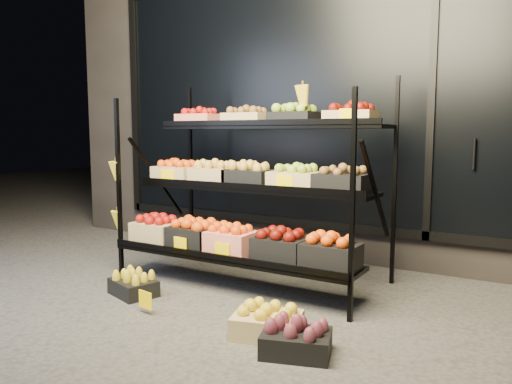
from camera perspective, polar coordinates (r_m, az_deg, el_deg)
The scene contains 7 objects.
ground at distance 3.71m, azimuth -5.77°, elevation -12.43°, with size 24.00×24.00×0.00m, color #514F4C.
building at distance 5.81m, azimuth 9.73°, elevation 11.93°, with size 6.00×2.08×3.50m.
display_rack at distance 4.03m, azimuth -0.93°, elevation 0.64°, with size 2.18×1.02×1.71m.
tag_floor_a at distance 3.52m, azimuth -12.52°, elevation -12.56°, with size 0.13×0.01×0.12m, color #FFD400.
floor_crate_midleft at distance 3.93m, azimuth -13.84°, elevation -10.17°, with size 0.41×0.35×0.18m.
floor_crate_midright at distance 3.09m, azimuth 1.28°, elevation -14.55°, with size 0.47×0.39×0.20m.
floor_crate_right at distance 2.87m, azimuth 4.62°, elevation -16.36°, with size 0.44×0.37×0.19m.
Camera 1 is at (2.09, -2.81, 1.22)m, focal length 35.00 mm.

